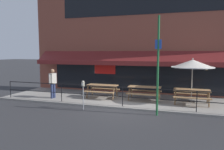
{
  "coord_description": "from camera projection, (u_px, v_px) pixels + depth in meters",
  "views": [
    {
      "loc": [
        2.77,
        -10.02,
        2.79
      ],
      "look_at": [
        -0.97,
        1.6,
        1.5
      ],
      "focal_mm": 35.0,
      "sensor_mm": 36.0,
      "label": 1
    }
  ],
  "objects": [
    {
      "name": "parking_meter_near",
      "position": [
        83.0,
        86.0,
        10.51
      ],
      "size": [
        0.15,
        0.16,
        1.42
      ],
      "color": "gray",
      "rests_on": "ground"
    },
    {
      "name": "patio_railing",
      "position": [
        123.0,
        92.0,
        10.82
      ],
      "size": [
        13.84,
        0.04,
        0.97
      ],
      "color": "black",
      "rests_on": "patio_deck"
    },
    {
      "name": "ground_plane",
      "position": [
        121.0,
        110.0,
        10.62
      ],
      "size": [
        120.0,
        120.0,
        0.0
      ],
      "primitive_type": "plane",
      "color": "#2D2D30"
    },
    {
      "name": "street_sign_pole",
      "position": [
        158.0,
        65.0,
        9.42
      ],
      "size": [
        0.28,
        0.09,
        4.34
      ],
      "color": "#1E6033",
      "rests_on": "ground"
    },
    {
      "name": "picnic_table_right",
      "position": [
        192.0,
        93.0,
        11.21
      ],
      "size": [
        1.8,
        1.42,
        0.76
      ],
      "color": "#997047",
      "rests_on": "patio_deck"
    },
    {
      "name": "patio_umbrella_right",
      "position": [
        193.0,
        64.0,
        11.25
      ],
      "size": [
        2.14,
        2.14,
        2.38
      ],
      "color": "#B7B2A8",
      "rests_on": "patio_deck"
    },
    {
      "name": "pedestrian_walking",
      "position": [
        53.0,
        82.0,
        12.71
      ],
      "size": [
        0.3,
        0.61,
        1.71
      ],
      "color": "navy",
      "rests_on": "patio_deck"
    },
    {
      "name": "patio_deck",
      "position": [
        130.0,
        100.0,
        12.51
      ],
      "size": [
        15.0,
        4.0,
        0.1
      ],
      "primitive_type": "cube",
      "color": "gray",
      "rests_on": "ground"
    },
    {
      "name": "picnic_table_centre",
      "position": [
        144.0,
        90.0,
        12.16
      ],
      "size": [
        1.8,
        1.42,
        0.76
      ],
      "color": "#997047",
      "rests_on": "patio_deck"
    },
    {
      "name": "restaurant_building",
      "position": [
        139.0,
        31.0,
        14.19
      ],
      "size": [
        15.0,
        1.6,
        8.33
      ],
      "color": "brown",
      "rests_on": "ground"
    },
    {
      "name": "picnic_table_left",
      "position": [
        102.0,
        88.0,
        12.82
      ],
      "size": [
        1.8,
        1.42,
        0.76
      ],
      "color": "#997047",
      "rests_on": "patio_deck"
    }
  ]
}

